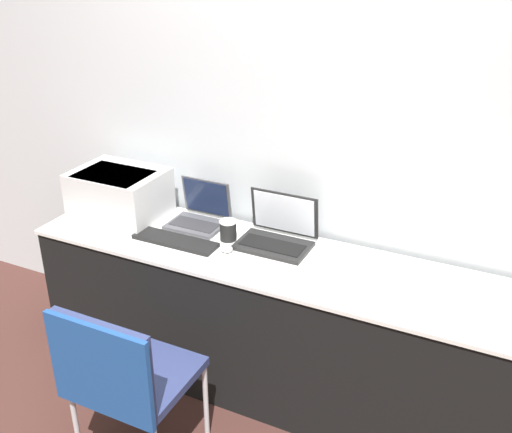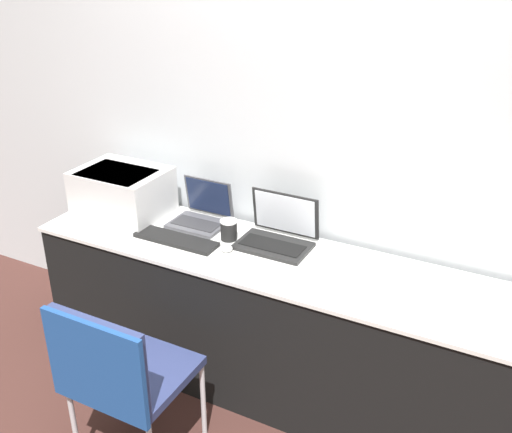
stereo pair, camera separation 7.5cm
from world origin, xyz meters
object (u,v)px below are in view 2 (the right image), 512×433
Objects in this scene: chair at (117,370)px; mouse at (227,249)px; coffee_cup at (229,230)px; external_keyboard at (176,240)px; laptop_left at (201,214)px; printer at (122,191)px; laptop_right at (278,234)px.

mouse is at bearing 81.50° from chair.
coffee_cup is at bearing 114.77° from mouse.
external_keyboard is 7.34× the size of mouse.
laptop_left is at bearing 100.13° from chair.
printer is 1.06× the size of external_keyboard.
coffee_cup is (0.66, 0.00, -0.09)m from printer.
laptop_left is at bearing 13.03° from printer.
printer reaches higher than coffee_cup.
laptop_right is at bearing 72.28° from chair.
printer is at bearing -175.17° from laptop_right.
laptop_left is at bearing 89.85° from external_keyboard.
printer is 0.73m from mouse.
coffee_cup is 0.12× the size of chair.
chair is (-0.29, -0.91, -0.28)m from laptop_right.
printer reaches higher than laptop_left.
coffee_cup is at bearing 32.76° from external_keyboard.
laptop_right is 0.42× the size of chair.
external_keyboard is (0.43, -0.14, -0.13)m from printer.
printer is 0.47m from external_keyboard.
laptop_right is 0.26m from mouse.
external_keyboard is 0.28m from mouse.
chair is (-0.05, -0.84, -0.28)m from coffee_cup.
printer is at bearing -166.97° from laptop_left.
chair reaches higher than mouse.
mouse is (0.71, -0.11, -0.12)m from printer.
laptop_left is 0.46m from laptop_right.
laptop_left is at bearing 176.86° from laptop_right.
external_keyboard is 0.52× the size of chair.
laptop_left is at bearing 142.38° from mouse.
coffee_cup is at bearing -23.36° from laptop_left.
printer is at bearing 125.79° from chair.
laptop_left is 4.71× the size of mouse.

